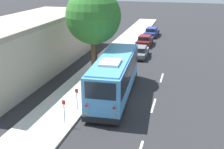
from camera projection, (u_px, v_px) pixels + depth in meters
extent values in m
plane|color=#28282B|center=(122.00, 101.00, 21.29)|extent=(160.00, 160.00, 0.00)
cube|color=beige|center=(74.00, 94.00, 22.22)|extent=(80.00, 3.39, 0.15)
cube|color=#AAA69D|center=(95.00, 97.00, 21.79)|extent=(80.00, 0.14, 0.15)
cube|color=#4C93D1|center=(115.00, 76.00, 21.39)|extent=(9.45, 3.03, 2.88)
cube|color=black|center=(115.00, 92.00, 21.83)|extent=(9.50, 3.08, 0.28)
cube|color=black|center=(115.00, 68.00, 21.17)|extent=(8.70, 3.06, 1.38)
cube|color=black|center=(124.00, 52.00, 25.49)|extent=(0.17, 2.10, 1.45)
cube|color=black|center=(100.00, 91.00, 16.82)|extent=(0.16, 1.93, 1.10)
cube|color=black|center=(124.00, 45.00, 25.26)|extent=(0.16, 1.73, 0.22)
cube|color=#4C93D1|center=(115.00, 58.00, 20.89)|extent=(8.87, 2.77, 0.10)
cube|color=silver|center=(110.00, 63.00, 19.31)|extent=(1.80, 1.48, 0.20)
cube|color=black|center=(124.00, 72.00, 26.15)|extent=(0.26, 2.43, 0.36)
cube|color=black|center=(100.00, 121.00, 17.47)|extent=(0.26, 2.43, 0.36)
cylinder|color=red|center=(86.00, 106.00, 17.26)|extent=(0.04, 0.18, 0.18)
cylinder|color=orange|center=(87.00, 113.00, 17.44)|extent=(0.04, 0.14, 0.14)
cylinder|color=red|center=(114.00, 108.00, 16.94)|extent=(0.04, 0.18, 0.18)
cylinder|color=orange|center=(114.00, 116.00, 17.12)|extent=(0.04, 0.14, 0.14)
cube|color=white|center=(116.00, 70.00, 26.28)|extent=(0.06, 0.32, 0.18)
cube|color=white|center=(133.00, 71.00, 25.99)|extent=(0.06, 0.32, 0.18)
cube|color=black|center=(109.00, 50.00, 25.36)|extent=(0.07, 0.10, 0.24)
cylinder|color=black|center=(109.00, 78.00, 24.53)|extent=(0.99, 0.36, 0.97)
cylinder|color=slate|center=(109.00, 78.00, 24.53)|extent=(0.46, 0.35, 0.44)
cylinder|color=black|center=(133.00, 80.00, 24.15)|extent=(0.99, 0.36, 0.97)
cylinder|color=slate|center=(133.00, 80.00, 24.15)|extent=(0.46, 0.35, 0.44)
cylinder|color=black|center=(93.00, 104.00, 19.58)|extent=(0.99, 0.36, 0.97)
cylinder|color=slate|center=(93.00, 104.00, 19.58)|extent=(0.46, 0.35, 0.44)
cylinder|color=black|center=(122.00, 107.00, 19.20)|extent=(0.99, 0.36, 0.97)
cylinder|color=slate|center=(122.00, 107.00, 19.20)|extent=(0.46, 0.35, 0.44)
cube|color=slate|center=(139.00, 53.00, 32.35)|extent=(4.19, 1.79, 0.60)
cube|color=black|center=(139.00, 49.00, 32.07)|extent=(2.00, 1.52, 0.48)
cube|color=slate|center=(139.00, 47.00, 31.98)|extent=(1.92, 1.48, 0.05)
cube|color=black|center=(142.00, 50.00, 34.33)|extent=(0.11, 1.67, 0.20)
cube|color=black|center=(136.00, 60.00, 30.50)|extent=(0.11, 1.67, 0.20)
cylinder|color=black|center=(135.00, 51.00, 33.78)|extent=(0.61, 0.21, 0.61)
cylinder|color=slate|center=(135.00, 51.00, 33.78)|extent=(0.28, 0.22, 0.27)
cylinder|color=black|center=(148.00, 52.00, 33.42)|extent=(0.61, 0.21, 0.61)
cylinder|color=slate|center=(148.00, 52.00, 33.42)|extent=(0.28, 0.22, 0.27)
cylinder|color=black|center=(130.00, 57.00, 31.38)|extent=(0.61, 0.21, 0.61)
cylinder|color=slate|center=(130.00, 57.00, 31.38)|extent=(0.28, 0.22, 0.27)
cylinder|color=black|center=(144.00, 58.00, 31.02)|extent=(0.61, 0.21, 0.61)
cylinder|color=slate|center=(144.00, 58.00, 31.02)|extent=(0.28, 0.22, 0.27)
cube|color=maroon|center=(145.00, 41.00, 37.68)|extent=(4.12, 1.84, 0.66)
cube|color=black|center=(145.00, 37.00, 37.39)|extent=(1.97, 1.54, 0.48)
cube|color=maroon|center=(145.00, 36.00, 37.31)|extent=(1.89, 1.50, 0.05)
cube|color=black|center=(147.00, 40.00, 39.61)|extent=(0.13, 1.66, 0.20)
cube|color=black|center=(142.00, 47.00, 35.91)|extent=(0.13, 1.66, 0.20)
cylinder|color=black|center=(141.00, 40.00, 39.11)|extent=(0.68, 0.22, 0.68)
cylinder|color=slate|center=(141.00, 40.00, 39.11)|extent=(0.31, 0.23, 0.30)
cylinder|color=black|center=(152.00, 41.00, 38.68)|extent=(0.68, 0.22, 0.68)
cylinder|color=slate|center=(152.00, 41.00, 38.68)|extent=(0.31, 0.23, 0.30)
cylinder|color=black|center=(137.00, 44.00, 36.80)|extent=(0.68, 0.22, 0.68)
cylinder|color=slate|center=(137.00, 44.00, 36.80)|extent=(0.31, 0.23, 0.30)
cylinder|color=black|center=(149.00, 45.00, 36.37)|extent=(0.68, 0.22, 0.68)
cylinder|color=slate|center=(149.00, 45.00, 36.37)|extent=(0.31, 0.23, 0.30)
cube|color=navy|center=(152.00, 33.00, 43.17)|extent=(4.56, 1.99, 0.65)
cube|color=black|center=(152.00, 29.00, 42.88)|extent=(2.20, 1.59, 0.48)
cube|color=navy|center=(152.00, 28.00, 42.79)|extent=(2.12, 1.55, 0.05)
cube|color=black|center=(154.00, 32.00, 45.25)|extent=(0.19, 1.63, 0.20)
cube|color=black|center=(148.00, 37.00, 41.25)|extent=(0.19, 1.63, 0.20)
cylinder|color=black|center=(149.00, 32.00, 44.71)|extent=(0.68, 0.25, 0.67)
cylinder|color=slate|center=(149.00, 32.00, 44.71)|extent=(0.31, 0.24, 0.30)
cylinder|color=black|center=(158.00, 33.00, 44.24)|extent=(0.68, 0.25, 0.67)
cylinder|color=slate|center=(158.00, 33.00, 44.24)|extent=(0.31, 0.24, 0.30)
cylinder|color=black|center=(145.00, 35.00, 42.21)|extent=(0.68, 0.25, 0.67)
cylinder|color=slate|center=(145.00, 35.00, 42.21)|extent=(0.31, 0.24, 0.30)
cylinder|color=black|center=(155.00, 36.00, 41.74)|extent=(0.68, 0.25, 0.67)
cylinder|color=slate|center=(155.00, 36.00, 41.74)|extent=(0.31, 0.24, 0.30)
cylinder|color=brown|center=(94.00, 57.00, 24.95)|extent=(0.56, 0.56, 3.87)
sphere|color=#2D6B28|center=(93.00, 16.00, 23.74)|extent=(4.75, 4.75, 4.75)
cylinder|color=gray|center=(64.00, 114.00, 17.44)|extent=(0.06, 0.06, 1.37)
cube|color=red|center=(64.00, 102.00, 17.16)|extent=(0.02, 0.22, 0.28)
cylinder|color=gray|center=(77.00, 101.00, 19.36)|extent=(0.06, 0.06, 1.28)
cube|color=red|center=(77.00, 91.00, 19.09)|extent=(0.02, 0.22, 0.28)
cylinder|color=red|center=(113.00, 65.00, 28.03)|extent=(0.22, 0.22, 0.65)
sphere|color=red|center=(113.00, 61.00, 27.90)|extent=(0.20, 0.20, 0.20)
cube|color=tan|center=(29.00, 43.00, 28.76)|extent=(23.21, 8.04, 4.73)
cube|color=gray|center=(62.00, 20.00, 26.93)|extent=(23.21, 0.30, 0.40)
cube|color=silver|center=(153.00, 105.00, 20.51)|extent=(2.40, 0.14, 0.01)
cube|color=silver|center=(162.00, 78.00, 25.96)|extent=(2.40, 0.14, 0.01)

